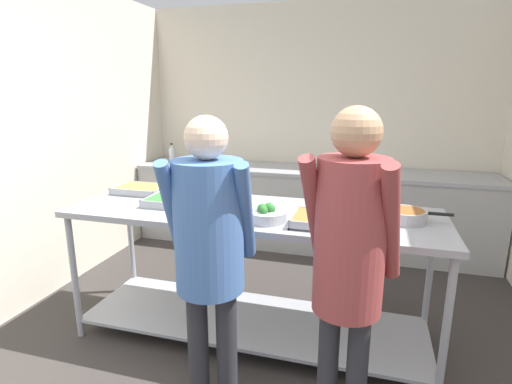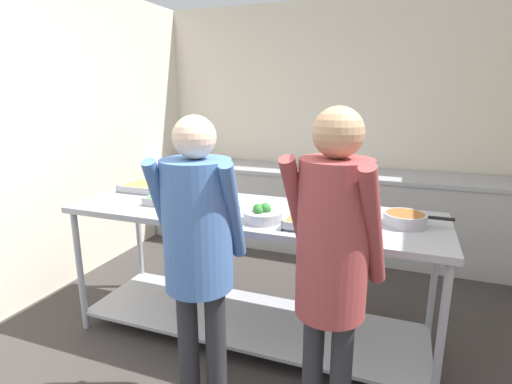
{
  "view_description": "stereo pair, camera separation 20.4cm",
  "coord_description": "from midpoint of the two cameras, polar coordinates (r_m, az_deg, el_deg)",
  "views": [
    {
      "loc": [
        0.64,
        -1.19,
        1.69
      ],
      "look_at": [
        -0.09,
        1.33,
        1.03
      ],
      "focal_mm": 28.0,
      "sensor_mm": 36.0,
      "label": 1
    },
    {
      "loc": [
        0.83,
        -1.13,
        1.69
      ],
      "look_at": [
        -0.09,
        1.33,
        1.03
      ],
      "focal_mm": 28.0,
      "sensor_mm": 36.0,
      "label": 2
    }
  ],
  "objects": [
    {
      "name": "wall_rear",
      "position": [
        4.66,
        11.63,
        9.28
      ],
      "size": [
        4.0,
        0.06,
        2.65
      ],
      "color": "beige",
      "rests_on": "ground_plane"
    },
    {
      "name": "wall_left",
      "position": [
        3.96,
        -22.75,
        7.68
      ],
      "size": [
        0.06,
        3.55,
        2.65
      ],
      "color": "beige",
      "rests_on": "ground_plane"
    },
    {
      "name": "back_counter",
      "position": [
        4.46,
        10.31,
        -2.43
      ],
      "size": [
        3.84,
        0.65,
        0.88
      ],
      "color": "#A8A8A8",
      "rests_on": "ground_plane"
    },
    {
      "name": "serving_counter",
      "position": [
        2.74,
        1.41,
        -8.7
      ],
      "size": [
        2.46,
        0.78,
        0.93
      ],
      "color": "#9EA0A8",
      "rests_on": "ground_plane"
    },
    {
      "name": "serving_tray_vegetables",
      "position": [
        3.24,
        -13.53,
        0.6
      ],
      "size": [
        0.38,
        0.28,
        0.05
      ],
      "color": "#9EA0A8",
      "rests_on": "serving_counter"
    },
    {
      "name": "serving_tray_roast",
      "position": [
        2.82,
        -8.36,
        -1.14
      ],
      "size": [
        0.46,
        0.32,
        0.05
      ],
      "color": "#9EA0A8",
      "rests_on": "serving_counter"
    },
    {
      "name": "plate_stack",
      "position": [
        2.73,
        -0.45,
        -1.67
      ],
      "size": [
        0.24,
        0.24,
        0.04
      ],
      "color": "white",
      "rests_on": "serving_counter"
    },
    {
      "name": "broccoli_bowl",
      "position": [
        2.4,
        3.41,
        -3.32
      ],
      "size": [
        0.23,
        0.23,
        0.11
      ],
      "color": "#B2B2B7",
      "rests_on": "serving_counter"
    },
    {
      "name": "serving_tray_greens",
      "position": [
        2.36,
        12.11,
        -4.31
      ],
      "size": [
        0.42,
        0.32,
        0.05
      ],
      "color": "#9EA0A8",
      "rests_on": "serving_counter"
    },
    {
      "name": "sauce_pan",
      "position": [
        2.53,
        22.74,
        -3.56
      ],
      "size": [
        0.39,
        0.25,
        0.07
      ],
      "color": "#9EA0A8",
      "rests_on": "serving_counter"
    },
    {
      "name": "guest_serving_left",
      "position": [
        1.77,
        14.14,
        -8.41
      ],
      "size": [
        0.46,
        0.39,
        1.64
      ],
      "color": "#2D2D33",
      "rests_on": "ground_plane"
    },
    {
      "name": "guest_serving_right",
      "position": [
        2.02,
        -5.41,
        -6.62
      ],
      "size": [
        0.48,
        0.37,
        1.59
      ],
      "color": "#2D2D33",
      "rests_on": "ground_plane"
    },
    {
      "name": "water_bottle",
      "position": [
        4.93,
        -8.67,
        5.61
      ],
      "size": [
        0.07,
        0.07,
        0.22
      ],
      "color": "silver",
      "rests_on": "back_counter"
    }
  ]
}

